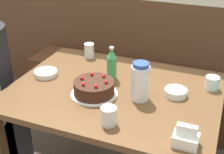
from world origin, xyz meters
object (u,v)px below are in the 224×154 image
(bowl_soup_white, at_px, (46,73))
(glass_tumbler_short, at_px, (89,51))
(napkin_holder, at_px, (186,138))
(glass_water_tall, at_px, (212,83))
(birthday_cake, at_px, (94,88))
(soju_bottle, at_px, (112,64))
(glass_shot_small, at_px, (109,116))
(water_pitcher, at_px, (140,82))
(bowl_rice_small, at_px, (176,92))
(bench_seat, at_px, (149,95))

(bowl_soup_white, xyz_separation_m, glass_tumbler_short, (0.13, 0.35, 0.03))
(napkin_holder, xyz_separation_m, bowl_soup_white, (-0.91, 0.34, -0.02))
(glass_water_tall, relative_size, glass_tumbler_short, 0.79)
(birthday_cake, xyz_separation_m, soju_bottle, (0.02, 0.21, 0.06))
(birthday_cake, distance_m, soju_bottle, 0.22)
(birthday_cake, relative_size, glass_shot_small, 2.82)
(soju_bottle, bearing_deg, water_pitcher, -35.40)
(bowl_rice_small, bearing_deg, birthday_cake, -160.06)
(birthday_cake, relative_size, napkin_holder, 2.37)
(birthday_cake, height_order, soju_bottle, soju_bottle)
(bowl_rice_small, bearing_deg, bench_seat, 113.69)
(bench_seat, relative_size, soju_bottle, 10.51)
(water_pitcher, relative_size, glass_tumbler_short, 2.13)
(bowl_rice_small, relative_size, glass_tumbler_short, 1.23)
(napkin_holder, relative_size, bowl_rice_small, 0.89)
(napkin_holder, relative_size, bowl_soup_white, 0.78)
(bowl_soup_white, bearing_deg, napkin_holder, -20.44)
(birthday_cake, bearing_deg, glass_shot_small, -51.56)
(napkin_holder, relative_size, glass_water_tall, 1.39)
(napkin_holder, bearing_deg, glass_tumbler_short, 138.65)
(bowl_soup_white, bearing_deg, glass_shot_small, -30.27)
(water_pitcher, bearing_deg, napkin_holder, -44.73)
(soju_bottle, distance_m, napkin_holder, 0.70)
(soju_bottle, bearing_deg, bowl_rice_small, -8.05)
(water_pitcher, distance_m, glass_tumbler_short, 0.63)
(napkin_holder, height_order, glass_tumbler_short, napkin_holder)
(birthday_cake, relative_size, water_pitcher, 1.22)
(glass_water_tall, bearing_deg, birthday_cake, -152.98)
(water_pitcher, bearing_deg, soju_bottle, 144.60)
(water_pitcher, bearing_deg, glass_shot_small, -103.52)
(bench_seat, bearing_deg, napkin_holder, -68.50)
(bowl_soup_white, distance_m, glass_water_tall, 0.99)
(bowl_soup_white, bearing_deg, water_pitcher, -4.27)
(bowl_rice_small, distance_m, glass_water_tall, 0.23)
(napkin_holder, distance_m, bowl_rice_small, 0.42)
(napkin_holder, distance_m, glass_water_tall, 0.55)
(water_pitcher, bearing_deg, bowl_rice_small, 30.62)
(soju_bottle, xyz_separation_m, glass_water_tall, (0.57, 0.09, -0.06))
(napkin_holder, height_order, bowl_rice_small, napkin_holder)
(water_pitcher, xyz_separation_m, napkin_holder, (0.30, -0.29, -0.07))
(bowl_soup_white, distance_m, bowl_rice_small, 0.79)
(bowl_rice_small, relative_size, glass_water_tall, 1.56)
(napkin_holder, relative_size, glass_shot_small, 1.19)
(glass_shot_small, bearing_deg, bench_seat, 94.73)
(glass_water_tall, bearing_deg, bench_seat, 129.69)
(water_pitcher, bearing_deg, bowl_soup_white, 175.73)
(bowl_soup_white, bearing_deg, bowl_rice_small, 4.16)
(glass_shot_small, bearing_deg, glass_tumbler_short, 122.06)
(soju_bottle, relative_size, glass_shot_small, 2.22)
(bowl_rice_small, bearing_deg, glass_tumbler_short, 156.22)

